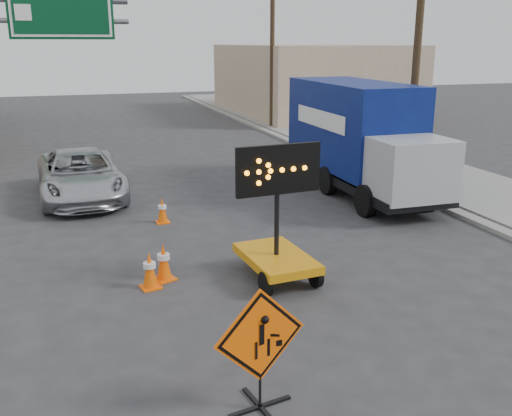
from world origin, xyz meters
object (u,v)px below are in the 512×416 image
pickup_truck (81,175)px  box_truck (359,144)px  arrow_board (276,250)px  construction_sign (260,347)px

pickup_truck → box_truck: box_truck is taller
arrow_board → pickup_truck: arrow_board is taller
box_truck → pickup_truck: bearing=167.3°
construction_sign → pickup_truck: bearing=89.1°
box_truck → arrow_board: bearing=-129.6°
construction_sign → arrow_board: size_ratio=0.62×
box_truck → construction_sign: bearing=-123.3°
construction_sign → box_truck: bearing=46.0°
construction_sign → pickup_truck: (-1.84, 12.17, -0.18)m
construction_sign → arrow_board: 4.48m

